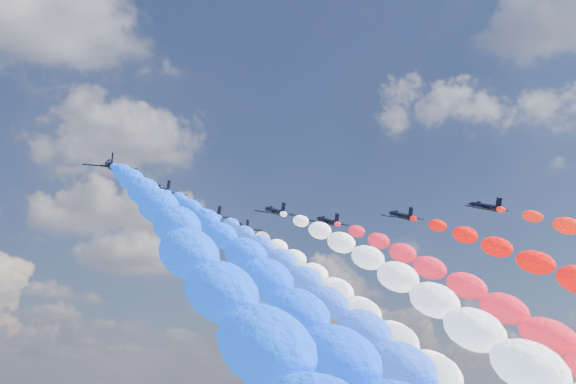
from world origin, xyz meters
name	(u,v)px	position (x,y,z in m)	size (l,w,h in m)	color
jet_0	(110,165)	(-33.18, -6.88, 105.88)	(8.00, 10.73, 2.36)	black
trail_0	(206,305)	(-33.18, -63.33, 78.52)	(6.44, 110.77, 58.12)	#0840EF
jet_1	(162,190)	(-22.77, 4.21, 105.88)	(8.00, 10.73, 2.36)	black
trail_1	(284,324)	(-22.77, -52.24, 78.52)	(6.44, 110.77, 58.12)	#073EFF
jet_2	(212,214)	(-10.24, 17.40, 105.88)	(8.00, 10.73, 2.36)	black
trail_2	(345,338)	(-10.24, -39.05, 78.52)	(6.44, 110.77, 58.12)	blue
jet_3	(275,211)	(0.10, 10.79, 105.88)	(8.00, 10.73, 2.36)	black
trail_3	(456,337)	(0.10, -45.66, 78.52)	(6.44, 110.77, 58.12)	white
jet_4	(242,227)	(-1.43, 25.79, 105.88)	(8.00, 10.73, 2.36)	black
trail_4	(378,345)	(-1.43, -30.66, 78.52)	(6.44, 110.77, 58.12)	white
jet_5	(328,221)	(12.71, 14.50, 105.88)	(8.00, 10.73, 2.36)	black
trail_5	(527,342)	(12.71, -41.95, 78.52)	(6.44, 110.77, 58.12)	red
jet_6	(401,216)	(23.81, 4.94, 105.88)	(8.00, 10.73, 2.36)	black
jet_7	(485,207)	(34.74, -6.71, 105.88)	(8.00, 10.73, 2.36)	black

